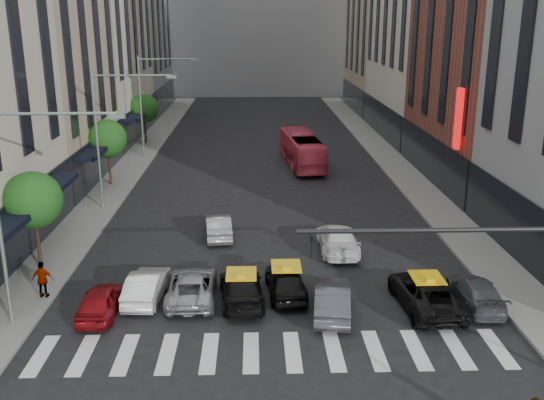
{
  "coord_description": "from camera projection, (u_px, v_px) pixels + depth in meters",
  "views": [
    {
      "loc": [
        -0.82,
        -19.1,
        12.3
      ],
      "look_at": [
        0.02,
        8.51,
        4.0
      ],
      "focal_mm": 40.0,
      "sensor_mm": 36.0,
      "label": 1
    }
  ],
  "objects": [
    {
      "name": "ground",
      "position": [
        279.0,
        374.0,
        21.85
      ],
      "size": [
        160.0,
        160.0,
        0.0
      ],
      "primitive_type": "plane",
      "color": "black",
      "rests_on": "ground"
    },
    {
      "name": "sidewalk_left",
      "position": [
        126.0,
        172.0,
        50.21
      ],
      "size": [
        3.0,
        96.0,
        0.15
      ],
      "primitive_type": "cube",
      "color": "slate",
      "rests_on": "ground"
    },
    {
      "name": "sidewalk_right",
      "position": [
        401.0,
        170.0,
        50.88
      ],
      "size": [
        3.0,
        96.0,
        0.15
      ],
      "primitive_type": "cube",
      "color": "slate",
      "rests_on": "ground"
    },
    {
      "name": "building_left_b",
      "position": [
        34.0,
        23.0,
        44.7
      ],
      "size": [
        8.0,
        16.0,
        24.0
      ],
      "primitive_type": "cube",
      "color": "tan",
      "rests_on": "ground"
    },
    {
      "name": "building_right_b",
      "position": [
        495.0,
        8.0,
        44.45
      ],
      "size": [
        8.0,
        18.0,
        26.0
      ],
      "primitive_type": "cube",
      "color": "brown",
      "rests_on": "ground"
    },
    {
      "name": "building_right_d",
      "position": [
        386.0,
        5.0,
        80.54
      ],
      "size": [
        8.0,
        18.0,
        28.0
      ],
      "primitive_type": "cube",
      "color": "tan",
      "rests_on": "ground"
    },
    {
      "name": "tree_near",
      "position": [
        33.0,
        200.0,
        30.03
      ],
      "size": [
        2.88,
        2.88,
        4.95
      ],
      "color": "black",
      "rests_on": "sidewalk_left"
    },
    {
      "name": "tree_mid",
      "position": [
        107.0,
        139.0,
        45.34
      ],
      "size": [
        2.88,
        2.88,
        4.95
      ],
      "color": "black",
      "rests_on": "sidewalk_left"
    },
    {
      "name": "tree_far",
      "position": [
        144.0,
        108.0,
        60.66
      ],
      "size": [
        2.88,
        2.88,
        4.95
      ],
      "color": "black",
      "rests_on": "sidewalk_left"
    },
    {
      "name": "streetlamp_near",
      "position": [
        19.0,
        189.0,
        23.69
      ],
      "size": [
        5.38,
        0.25,
        9.0
      ],
      "color": "gray",
      "rests_on": "sidewalk_left"
    },
    {
      "name": "streetlamp_mid",
      "position": [
        111.0,
        122.0,
        39.0
      ],
      "size": [
        5.38,
        0.25,
        9.0
      ],
      "color": "gray",
      "rests_on": "sidewalk_left"
    },
    {
      "name": "streetlamp_far",
      "position": [
        151.0,
        93.0,
        54.32
      ],
      "size": [
        5.38,
        0.25,
        9.0
      ],
      "color": "gray",
      "rests_on": "sidewalk_left"
    },
    {
      "name": "traffic_signal",
      "position": [
        515.0,
        268.0,
        19.83
      ],
      "size": [
        10.1,
        0.2,
        6.0
      ],
      "color": "black",
      "rests_on": "ground"
    },
    {
      "name": "liberty_sign",
      "position": [
        458.0,
        119.0,
        39.64
      ],
      "size": [
        0.3,
        0.7,
        4.0
      ],
      "color": "red",
      "rests_on": "ground"
    },
    {
      "name": "car_red",
      "position": [
        101.0,
        301.0,
        26.03
      ],
      "size": [
        1.55,
        3.8,
        1.29
      ],
      "primitive_type": "imported",
      "rotation": [
        0.0,
        0.0,
        3.14
      ],
      "color": "maroon",
      "rests_on": "ground"
    },
    {
      "name": "car_white_front",
      "position": [
        147.0,
        286.0,
        27.47
      ],
      "size": [
        1.68,
        4.18,
        1.35
      ],
      "primitive_type": "imported",
      "rotation": [
        0.0,
        0.0,
        3.08
      ],
      "color": "silver",
      "rests_on": "ground"
    },
    {
      "name": "car_silver",
      "position": [
        192.0,
        286.0,
        27.51
      ],
      "size": [
        2.26,
        4.71,
        1.3
      ],
      "primitive_type": "imported",
      "rotation": [
        0.0,
        0.0,
        3.17
      ],
      "color": "#A09FA4",
      "rests_on": "ground"
    },
    {
      "name": "taxi_left",
      "position": [
        242.0,
        288.0,
        27.21
      ],
      "size": [
        2.27,
        4.8,
        1.35
      ],
      "primitive_type": "imported",
      "rotation": [
        0.0,
        0.0,
        3.22
      ],
      "color": "black",
      "rests_on": "ground"
    },
    {
      "name": "taxi_center",
      "position": [
        286.0,
        281.0,
        27.85
      ],
      "size": [
        2.0,
        4.31,
        1.43
      ],
      "primitive_type": "imported",
      "rotation": [
        0.0,
        0.0,
        3.22
      ],
      "color": "black",
      "rests_on": "ground"
    },
    {
      "name": "car_grey_mid",
      "position": [
        332.0,
        299.0,
        26.1
      ],
      "size": [
        2.0,
        4.44,
        1.41
      ],
      "primitive_type": "imported",
      "rotation": [
        0.0,
        0.0,
        3.02
      ],
      "color": "#393A3F",
      "rests_on": "ground"
    },
    {
      "name": "taxi_right",
      "position": [
        426.0,
        293.0,
        26.66
      ],
      "size": [
        2.72,
        5.27,
        1.42
      ],
      "primitive_type": "imported",
      "rotation": [
        0.0,
        0.0,
        3.21
      ],
      "color": "black",
      "rests_on": "ground"
    },
    {
      "name": "car_grey_curb",
      "position": [
        476.0,
        292.0,
        26.92
      ],
      "size": [
        1.96,
        4.41,
        1.26
      ],
      "primitive_type": "imported",
      "rotation": [
        0.0,
        0.0,
        3.1
      ],
      "color": "#464A4E",
      "rests_on": "ground"
    },
    {
      "name": "car_row2_left",
      "position": [
        218.0,
        226.0,
        35.33
      ],
      "size": [
        1.85,
        4.22,
        1.35
      ],
      "primitive_type": "imported",
      "rotation": [
        0.0,
        0.0,
        3.25
      ],
      "color": "#AEADB3",
      "rests_on": "ground"
    },
    {
      "name": "car_row2_right",
      "position": [
        338.0,
        239.0,
        33.18
      ],
      "size": [
        2.07,
        4.99,
        1.44
      ],
      "primitive_type": "imported",
      "rotation": [
        0.0,
        0.0,
        3.13
      ],
      "color": "white",
      "rests_on": "ground"
    },
    {
      "name": "bus",
      "position": [
        302.0,
        150.0,
        52.28
      ],
      "size": [
        3.37,
        10.5,
        2.88
      ],
      "primitive_type": "imported",
      "rotation": [
        0.0,
        0.0,
        3.24
      ],
      "color": "#E7435F",
      "rests_on": "ground"
    },
    {
      "name": "pedestrian_far",
      "position": [
        43.0,
        280.0,
        27.29
      ],
      "size": [
        1.04,
        0.5,
        1.71
      ],
      "primitive_type": "imported",
      "rotation": [
        0.0,
        0.0,
        3.06
      ],
      "color": "gray",
      "rests_on": "sidewalk_left"
    }
  ]
}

